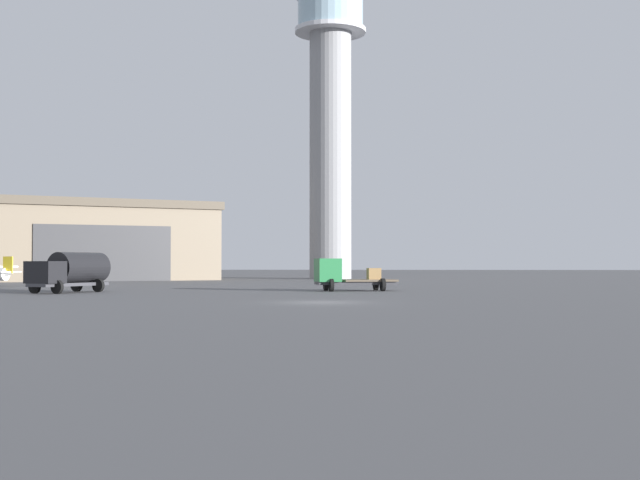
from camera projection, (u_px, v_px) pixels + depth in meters
ground_plane at (322, 302)px, 47.73m from camera, size 400.00×400.00×0.00m
control_tower at (330, 114)px, 115.20m from camera, size 9.69×9.69×43.02m
hangar at (90, 241)px, 107.41m from camera, size 34.60×30.28×9.87m
truck_flatbed_green at (343, 275)px, 66.60m from camera, size 6.74×4.23×2.55m
truck_fuel_tanker_black at (71, 270)px, 63.10m from camera, size 4.68×7.04×3.02m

